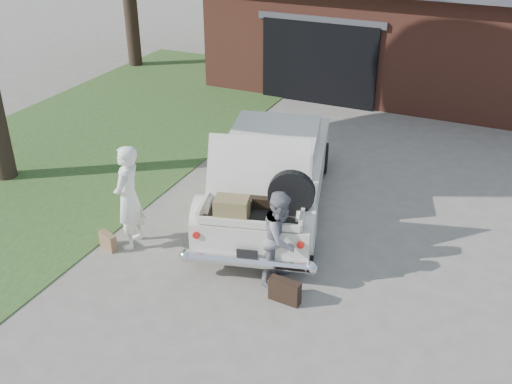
% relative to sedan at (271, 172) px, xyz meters
% --- Properties ---
extents(ground, '(90.00, 90.00, 0.00)m').
position_rel_sedan_xyz_m(ground, '(0.35, -2.05, -0.73)').
color(ground, gray).
rests_on(ground, ground).
extents(grass_strip, '(6.00, 16.00, 0.02)m').
position_rel_sedan_xyz_m(grass_strip, '(-5.15, 0.95, -0.72)').
color(grass_strip, '#2D4C1E').
rests_on(grass_strip, ground).
extents(house, '(12.80, 7.80, 3.30)m').
position_rel_sedan_xyz_m(house, '(1.34, 9.42, 0.94)').
color(house, brown).
rests_on(house, ground).
extents(sedan, '(3.13, 5.31, 1.98)m').
position_rel_sedan_xyz_m(sedan, '(0.00, 0.00, 0.00)').
color(sedan, silver).
rests_on(sedan, ground).
extents(woman_left, '(0.55, 0.73, 1.82)m').
position_rel_sedan_xyz_m(woman_left, '(-1.63, -2.17, 0.18)').
color(woman_left, white).
rests_on(woman_left, ground).
extents(woman_right, '(0.68, 0.82, 1.53)m').
position_rel_sedan_xyz_m(woman_right, '(1.05, -2.06, 0.03)').
color(woman_right, gray).
rests_on(woman_right, ground).
extents(suitcase_left, '(0.39, 0.24, 0.29)m').
position_rel_sedan_xyz_m(suitcase_left, '(-1.93, -2.45, -0.59)').
color(suitcase_left, olive).
rests_on(suitcase_left, ground).
extents(suitcase_right, '(0.49, 0.19, 0.37)m').
position_rel_sedan_xyz_m(suitcase_right, '(1.31, -2.54, -0.55)').
color(suitcase_right, black).
rests_on(suitcase_right, ground).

